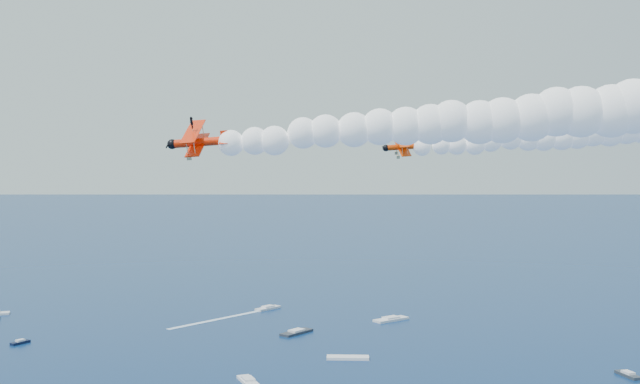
{
  "coord_description": "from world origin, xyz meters",
  "views": [
    {
      "loc": [
        -1.27,
        -79.7,
        55.37
      ],
      "look_at": [
        0.81,
        23.69,
        49.95
      ],
      "focal_mm": 45.64,
      "sensor_mm": 36.0,
      "label": 1
    }
  ],
  "objects": [
    {
      "name": "biplane_trail",
      "position": [
        -12.18,
        5.52,
        56.13
      ],
      "size": [
        7.25,
        8.87,
        7.12
      ],
      "primitive_type": null,
      "rotation": [
        -0.35,
        0.07,
        3.07
      ],
      "color": "#FF2705"
    },
    {
      "name": "biplane_lead",
      "position": [
        13.79,
        41.87,
        55.78
      ],
      "size": [
        6.92,
        8.31,
        6.8
      ],
      "primitive_type": null,
      "rotation": [
        -0.34,
        0.07,
        3.18
      ],
      "color": "#DC3904"
    },
    {
      "name": "boat_wakes",
      "position": [
        35.47,
        144.99,
        0.03
      ],
      "size": [
        153.36,
        107.16,
        0.04
      ],
      "color": "white",
      "rests_on": "ground"
    },
    {
      "name": "smoke_trail_lead",
      "position": [
        42.78,
        42.87,
        57.98
      ],
      "size": [
        58.55,
        10.14,
        10.74
      ],
      "primitive_type": null,
      "rotation": [
        0.0,
        0.0,
        3.18
      ],
      "color": "white"
    },
    {
      "name": "smoke_trail_trail",
      "position": [
        16.74,
        3.39,
        58.33
      ],
      "size": [
        58.78,
        14.38,
        10.74
      ],
      "primitive_type": null,
      "rotation": [
        0.0,
        0.0,
        3.07
      ],
      "color": "white"
    },
    {
      "name": "spectator_boats",
      "position": [
        -11.06,
        123.15,
        0.35
      ],
      "size": [
        238.11,
        182.09,
        0.7
      ],
      "color": "silver",
      "rests_on": "ground"
    }
  ]
}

